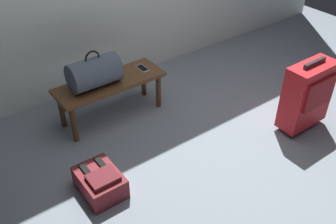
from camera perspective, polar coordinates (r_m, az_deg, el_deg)
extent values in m
plane|color=slate|center=(3.33, 9.15, -4.92)|extent=(6.60, 6.60, 0.00)
cube|color=brown|center=(3.46, -8.75, 4.42)|extent=(1.00, 0.36, 0.04)
cylinder|color=brown|center=(3.32, -13.97, -1.80)|extent=(0.05, 0.05, 0.35)
cylinder|color=brown|center=(3.65, -1.46, 3.17)|extent=(0.05, 0.05, 0.35)
cylinder|color=brown|center=(3.53, -15.73, 0.31)|extent=(0.05, 0.05, 0.35)
cylinder|color=brown|center=(3.84, -3.70, 4.86)|extent=(0.05, 0.05, 0.35)
cylinder|color=#475160|center=(3.33, -11.03, 5.83)|extent=(0.44, 0.26, 0.26)
torus|color=black|center=(3.27, -11.31, 7.95)|extent=(0.14, 0.02, 0.14)
cube|color=silver|center=(3.60, -3.87, 6.58)|extent=(0.07, 0.14, 0.01)
cube|color=black|center=(3.60, -3.87, 6.64)|extent=(0.06, 0.13, 0.00)
cube|color=red|center=(3.51, 20.13, 2.45)|extent=(0.46, 0.21, 0.59)
cube|color=maroon|center=(3.42, 21.90, 2.58)|extent=(0.37, 0.02, 0.26)
cube|color=#262628|center=(3.35, 21.22, 6.90)|extent=(0.26, 0.03, 0.04)
cylinder|color=black|center=(3.60, 16.67, -2.05)|extent=(0.02, 0.05, 0.05)
cylinder|color=black|center=(3.82, 19.74, -0.25)|extent=(0.02, 0.05, 0.05)
cube|color=maroon|center=(2.90, -10.18, -10.38)|extent=(0.28, 0.38, 0.17)
cube|color=#55181C|center=(2.78, -9.75, -9.73)|extent=(0.21, 0.17, 0.04)
cube|color=black|center=(2.86, -12.13, -8.76)|extent=(0.04, 0.19, 0.02)
cube|color=black|center=(2.89, -9.89, -7.78)|extent=(0.04, 0.19, 0.02)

